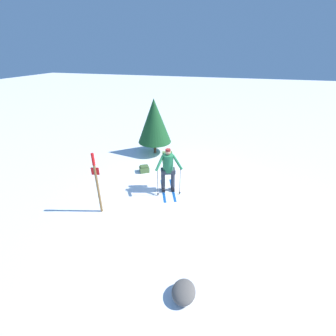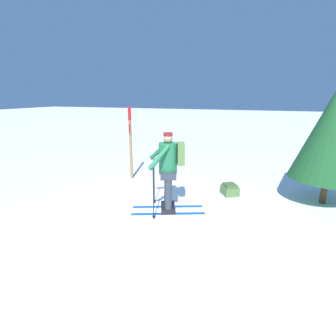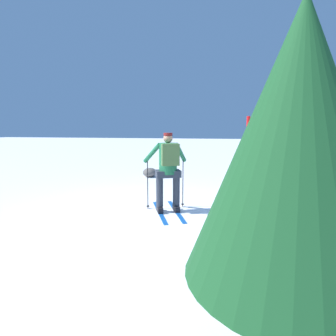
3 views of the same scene
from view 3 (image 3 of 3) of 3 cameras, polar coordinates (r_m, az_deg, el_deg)
The scene contains 6 objects.
ground_plane at distance 5.67m, azimuth -5.71°, elevation -9.77°, with size 80.00×80.00×0.00m, color white.
skier at distance 5.49m, azimuth 0.04°, elevation 0.30°, with size 1.61×1.10×1.69m.
dropped_backpack at distance 4.54m, azimuth 15.13°, elevation -13.06°, with size 0.51×0.52×0.28m.
trail_marker at distance 7.20m, azimuth 16.83°, elevation 3.91°, with size 0.09×0.24×2.10m.
rock_boulder at distance 9.73m, azimuth -3.99°, elevation -0.95°, with size 0.60×0.51×0.33m, color #5B5651.
pine_tree at distance 2.19m, azimuth 26.09°, elevation 4.72°, with size 1.65×1.65×2.75m.
Camera 3 is at (5.14, 1.58, 1.79)m, focal length 28.00 mm.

